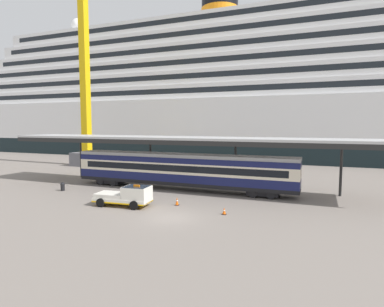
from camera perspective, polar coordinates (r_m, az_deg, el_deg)
ground_plane at (r=26.17m, az=-3.69°, el=-11.32°), size 400.00×400.00×0.00m
cruise_ship at (r=78.69m, az=5.31°, el=9.94°), size 152.14×27.42×39.68m
platform_canopy at (r=36.56m, az=-1.76°, el=2.59°), size 44.66×5.84×6.00m
train_carriage at (r=36.52m, az=-1.99°, el=-2.86°), size 25.95×2.81×4.11m
service_truck at (r=29.98m, az=-11.39°, el=-7.32°), size 5.35×2.59×2.02m
traffic_cone_near at (r=27.06m, az=5.74°, el=-10.13°), size 0.36×0.36×0.60m
traffic_cone_mid at (r=29.85m, az=-2.69°, el=-8.47°), size 0.36×0.36×0.78m
dockside_crane at (r=61.55m, az=-18.34°, el=14.48°), size 11.18×4.40×55.95m
quay_bollard at (r=39.01m, az=-22.02°, el=-5.40°), size 0.48×0.48×0.96m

